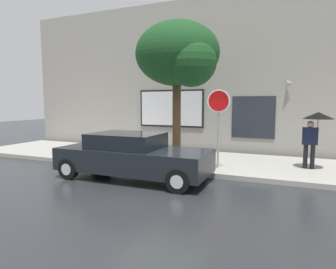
# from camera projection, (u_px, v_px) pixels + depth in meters

# --- Properties ---
(ground_plane) EXTENTS (60.00, 60.00, 0.00)m
(ground_plane) POSITION_uv_depth(u_px,v_px,m) (164.00, 182.00, 8.46)
(ground_plane) COLOR #282B2D
(sidewalk) EXTENTS (20.00, 4.00, 0.15)m
(sidewalk) POSITION_uv_depth(u_px,v_px,m) (195.00, 161.00, 11.20)
(sidewalk) COLOR #A3A099
(sidewalk) RESTS_ON ground
(building_facade) EXTENTS (20.00, 0.67, 7.00)m
(building_facade) POSITION_uv_depth(u_px,v_px,m) (212.00, 77.00, 13.13)
(building_facade) COLOR #9E998E
(building_facade) RESTS_ON ground
(parked_car) EXTENTS (4.67, 1.92, 1.39)m
(parked_car) POSITION_uv_depth(u_px,v_px,m) (132.00, 156.00, 8.84)
(parked_car) COLOR black
(parked_car) RESTS_ON ground
(fire_hydrant) EXTENTS (0.30, 0.44, 0.79)m
(fire_hydrant) POSITION_uv_depth(u_px,v_px,m) (121.00, 148.00, 11.44)
(fire_hydrant) COLOR white
(fire_hydrant) RESTS_ON sidewalk
(pedestrian_with_umbrella) EXTENTS (0.95, 0.95, 1.87)m
(pedestrian_with_umbrella) POSITION_uv_depth(u_px,v_px,m) (315.00, 124.00, 9.36)
(pedestrian_with_umbrella) COLOR black
(pedestrian_with_umbrella) RESTS_ON sidewalk
(street_tree) EXTENTS (3.06, 2.60, 5.06)m
(street_tree) POSITION_uv_depth(u_px,v_px,m) (180.00, 56.00, 10.19)
(street_tree) COLOR #4C3823
(street_tree) RESTS_ON sidewalk
(stop_sign) EXTENTS (0.76, 0.10, 2.61)m
(stop_sign) POSITION_uv_depth(u_px,v_px,m) (219.00, 113.00, 9.43)
(stop_sign) COLOR gray
(stop_sign) RESTS_ON sidewalk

